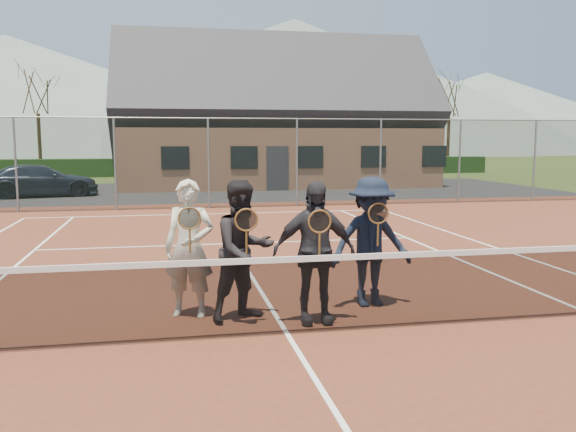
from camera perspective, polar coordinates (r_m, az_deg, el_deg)
name	(u,v)px	position (r m, az deg, el deg)	size (l,w,h in m)	color
ground	(199,192)	(27.02, -8.32, 2.23)	(220.00, 220.00, 0.00)	#314418
court_surface	(287,335)	(7.40, -0.08, -11.10)	(30.00, 30.00, 0.02)	#562819
tarmac_carpark	(105,194)	(27.12, -16.79, 2.03)	(40.00, 12.00, 0.01)	black
hedge_row	(189,167)	(38.95, -9.25, 4.55)	(40.00, 1.20, 1.10)	black
hill_west	(9,95)	(104.80, -24.67, 10.27)	(110.00, 110.00, 18.00)	slate
hill_centre	(295,86)	(104.46, 0.62, 12.04)	(120.00, 120.00, 22.00)	#55665C
hill_east	(485,112)	(116.53, 17.94, 9.23)	(90.00, 90.00, 14.00)	slate
car_c	(40,181)	(26.49, -22.15, 3.07)	(1.81, 4.45, 1.29)	#17202E
court_markings	(287,334)	(7.39, -0.08, -10.99)	(11.03, 23.83, 0.01)	white
tennis_net	(287,292)	(7.25, -0.08, -7.13)	(11.68, 0.08, 1.10)	slate
perimeter_fence	(209,163)	(20.45, -7.45, 4.93)	(30.07, 0.07, 3.02)	slate
clubhouse	(273,106)	(31.39, -1.41, 10.29)	(15.60, 8.20, 7.70)	#9E6B4C
tree_b	(36,81)	(40.76, -22.48, 11.60)	(3.20, 3.20, 7.77)	#332412
tree_c	(218,84)	(40.18, -6.55, 12.16)	(3.20, 3.20, 7.77)	#362513
tree_d	(367,87)	(42.20, 7.42, 11.91)	(3.20, 3.20, 7.77)	#332212
tree_e	(450,88)	(44.47, 14.92, 11.49)	(3.20, 3.20, 7.77)	#3B2315
player_a	(189,248)	(8.03, -9.22, -3.00)	(0.76, 0.61, 1.80)	beige
player_b	(244,250)	(7.80, -4.15, -3.24)	(1.08, 0.99, 1.80)	black
player_c	(314,252)	(7.65, 2.46, -3.43)	(1.06, 0.51, 1.80)	#26262B
player_d	(371,242)	(8.51, 7.78, -2.41)	(1.20, 0.73, 1.80)	black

